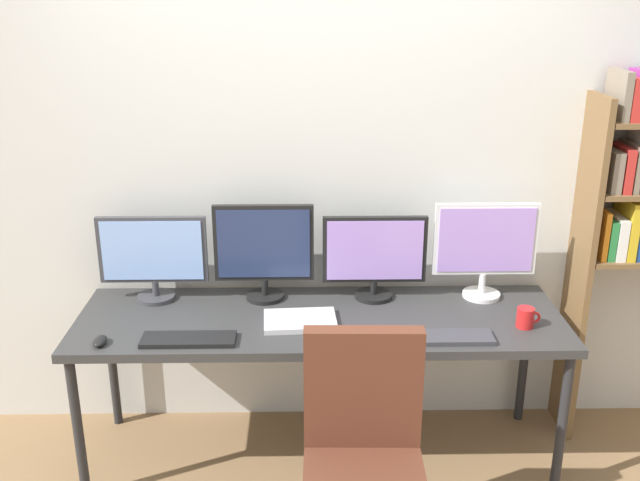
{
  "coord_description": "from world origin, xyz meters",
  "views": [
    {
      "loc": [
        -0.05,
        -2.35,
        2.17
      ],
      "look_at": [
        0.0,
        0.65,
        1.09
      ],
      "focal_mm": 40.34,
      "sensor_mm": 36.0,
      "label": 1
    }
  ],
  "objects_px": {
    "laptop_closed": "(300,321)",
    "monitor_center_left": "(264,249)",
    "keyboard_left": "(189,339)",
    "keyboard_right": "(453,337)",
    "monitor_far_right": "(485,245)",
    "coffee_mug": "(526,317)",
    "desk": "(320,327)",
    "monitor_center_right": "(375,255)",
    "computer_mouse": "(100,341)",
    "monitor_far_left": "(153,255)"
  },
  "relations": [
    {
      "from": "monitor_far_right",
      "to": "keyboard_right",
      "type": "distance_m",
      "value": 0.56
    },
    {
      "from": "keyboard_left",
      "to": "keyboard_right",
      "type": "xyz_separation_m",
      "value": [
        1.12,
        0.0,
        0.0
      ]
    },
    {
      "from": "desk",
      "to": "laptop_closed",
      "type": "xyz_separation_m",
      "value": [
        -0.09,
        -0.06,
        0.06
      ]
    },
    {
      "from": "monitor_center_left",
      "to": "keyboard_right",
      "type": "bearing_deg",
      "value": -28.33
    },
    {
      "from": "monitor_far_left",
      "to": "coffee_mug",
      "type": "height_order",
      "value": "monitor_far_left"
    },
    {
      "from": "monitor_center_left",
      "to": "monitor_center_right",
      "type": "height_order",
      "value": "monitor_center_left"
    },
    {
      "from": "monitor_far_left",
      "to": "laptop_closed",
      "type": "bearing_deg",
      "value": -21.7
    },
    {
      "from": "monitor_far_right",
      "to": "coffee_mug",
      "type": "distance_m",
      "value": 0.41
    },
    {
      "from": "desk",
      "to": "coffee_mug",
      "type": "height_order",
      "value": "coffee_mug"
    },
    {
      "from": "laptop_closed",
      "to": "monitor_center_left",
      "type": "bearing_deg",
      "value": 118.34
    },
    {
      "from": "monitor_center_left",
      "to": "laptop_closed",
      "type": "xyz_separation_m",
      "value": [
        0.17,
        -0.27,
        -0.24
      ]
    },
    {
      "from": "keyboard_left",
      "to": "keyboard_right",
      "type": "height_order",
      "value": "same"
    },
    {
      "from": "monitor_far_left",
      "to": "monitor_center_right",
      "type": "xyz_separation_m",
      "value": [
        1.04,
        -0.0,
        -0.01
      ]
    },
    {
      "from": "coffee_mug",
      "to": "laptop_closed",
      "type": "bearing_deg",
      "value": 176.86
    },
    {
      "from": "monitor_far_left",
      "to": "monitor_far_right",
      "type": "distance_m",
      "value": 1.56
    },
    {
      "from": "desk",
      "to": "keyboard_left",
      "type": "height_order",
      "value": "keyboard_left"
    },
    {
      "from": "monitor_center_right",
      "to": "desk",
      "type": "bearing_deg",
      "value": -140.83
    },
    {
      "from": "monitor_center_left",
      "to": "computer_mouse",
      "type": "xyz_separation_m",
      "value": [
        -0.67,
        -0.46,
        -0.24
      ]
    },
    {
      "from": "monitor_center_right",
      "to": "monitor_far_right",
      "type": "relative_size",
      "value": 1.01
    },
    {
      "from": "monitor_center_left",
      "to": "coffee_mug",
      "type": "height_order",
      "value": "monitor_center_left"
    },
    {
      "from": "monitor_far_left",
      "to": "monitor_center_left",
      "type": "bearing_deg",
      "value": 0.0
    },
    {
      "from": "desk",
      "to": "keyboard_left",
      "type": "bearing_deg",
      "value": -157.67
    },
    {
      "from": "laptop_closed",
      "to": "keyboard_left",
      "type": "bearing_deg",
      "value": -163.67
    },
    {
      "from": "monitor_center_left",
      "to": "keyboard_right",
      "type": "relative_size",
      "value": 1.38
    },
    {
      "from": "monitor_far_right",
      "to": "keyboard_left",
      "type": "distance_m",
      "value": 1.44
    },
    {
      "from": "desk",
      "to": "monitor_center_left",
      "type": "bearing_deg",
      "value": 140.83
    },
    {
      "from": "desk",
      "to": "computer_mouse",
      "type": "height_order",
      "value": "computer_mouse"
    },
    {
      "from": "monitor_far_right",
      "to": "computer_mouse",
      "type": "relative_size",
      "value": 5.06
    },
    {
      "from": "monitor_center_right",
      "to": "laptop_closed",
      "type": "xyz_separation_m",
      "value": [
        -0.35,
        -0.27,
        -0.21
      ]
    },
    {
      "from": "laptop_closed",
      "to": "coffee_mug",
      "type": "xyz_separation_m",
      "value": [
        0.99,
        -0.05,
        0.03
      ]
    },
    {
      "from": "coffee_mug",
      "to": "monitor_far_right",
      "type": "bearing_deg",
      "value": 109.82
    },
    {
      "from": "monitor_far_right",
      "to": "keyboard_left",
      "type": "height_order",
      "value": "monitor_far_right"
    },
    {
      "from": "keyboard_left",
      "to": "keyboard_right",
      "type": "relative_size",
      "value": 1.17
    },
    {
      "from": "monitor_center_right",
      "to": "monitor_far_right",
      "type": "bearing_deg",
      "value": 0.0
    },
    {
      "from": "keyboard_left",
      "to": "computer_mouse",
      "type": "relative_size",
      "value": 4.13
    },
    {
      "from": "desk",
      "to": "keyboard_left",
      "type": "xyz_separation_m",
      "value": [
        -0.56,
        -0.23,
        0.06
      ]
    },
    {
      "from": "desk",
      "to": "monitor_center_right",
      "type": "relative_size",
      "value": 4.49
    },
    {
      "from": "desk",
      "to": "coffee_mug",
      "type": "relative_size",
      "value": 20.79
    },
    {
      "from": "keyboard_right",
      "to": "laptop_closed",
      "type": "height_order",
      "value": "laptop_closed"
    },
    {
      "from": "desk",
      "to": "monitor_center_left",
      "type": "xyz_separation_m",
      "value": [
        -0.26,
        0.21,
        0.3
      ]
    },
    {
      "from": "monitor_center_right",
      "to": "computer_mouse",
      "type": "height_order",
      "value": "monitor_center_right"
    },
    {
      "from": "coffee_mug",
      "to": "keyboard_right",
      "type": "bearing_deg",
      "value": -161.63
    },
    {
      "from": "desk",
      "to": "keyboard_right",
      "type": "relative_size",
      "value": 6.49
    },
    {
      "from": "monitor_far_left",
      "to": "computer_mouse",
      "type": "xyz_separation_m",
      "value": [
        -0.14,
        -0.46,
        -0.21
      ]
    },
    {
      "from": "monitor_far_right",
      "to": "keyboard_right",
      "type": "bearing_deg",
      "value": -116.62
    },
    {
      "from": "keyboard_left",
      "to": "computer_mouse",
      "type": "bearing_deg",
      "value": -177.07
    },
    {
      "from": "laptop_closed",
      "to": "desk",
      "type": "bearing_deg",
      "value": 31.16
    },
    {
      "from": "monitor_far_right",
      "to": "coffee_mug",
      "type": "height_order",
      "value": "monitor_far_right"
    },
    {
      "from": "monitor_center_left",
      "to": "coffee_mug",
      "type": "xyz_separation_m",
      "value": [
        1.16,
        -0.33,
        -0.21
      ]
    },
    {
      "from": "desk",
      "to": "keyboard_right",
      "type": "height_order",
      "value": "keyboard_right"
    }
  ]
}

